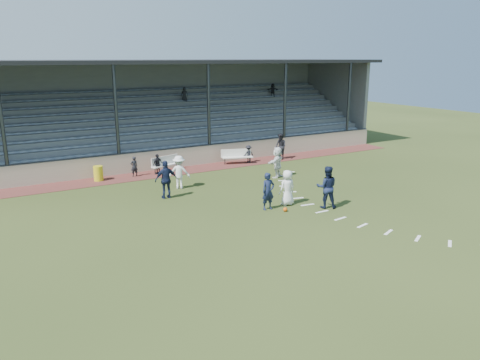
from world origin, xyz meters
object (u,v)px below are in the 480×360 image
Objects in this scene: bench_right at (237,155)px; trash_bin at (98,173)px; official at (281,147)px; player_white_lead at (287,188)px; football at (285,209)px; bench_left at (165,163)px; player_navy_lead at (268,191)px.

bench_right is 2.42× the size of trash_bin.
official reaches higher than trash_bin.
bench_right is 1.20× the size of player_white_lead.
official reaches higher than football.
official is (6.24, 9.30, 0.80)m from football.
bench_right is 10.32× the size of football.
football is 11.23m from official.
football is at bearing -96.34° from bench_left.
bench_left reaches higher than trash_bin.
trash_bin is 11.17m from player_white_lead.
player_white_lead is (6.61, -8.99, 0.40)m from trash_bin.
official reaches higher than bench_right.
trash_bin is 10.62m from player_navy_lead.
trash_bin is at bearing -55.38° from player_white_lead.
trash_bin is 12.21m from official.
official is at bearing -21.18° from bench_left.
trash_bin is 0.49× the size of player_navy_lead.
trash_bin is at bearing 122.56° from player_navy_lead.
bench_left is 9.45m from player_white_lead.
trash_bin is (-8.95, 0.12, -0.14)m from bench_right.
official is (3.25, -0.34, 0.31)m from bench_right.
player_navy_lead reaches higher than trash_bin.
official reaches higher than player_white_lead.
player_navy_lead is at bearing 3.75° from player_white_lead.
bench_left is at bearing 100.78° from football.
player_navy_lead reaches higher than player_white_lead.
player_navy_lead is at bearing -59.10° from trash_bin.
bench_left is 1.00× the size of bench_right.
trash_bin reaches higher than football.
official is at bearing 56.13° from football.
bench_left is at bearing -76.14° from player_white_lead.
bench_left is 8.15m from official.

